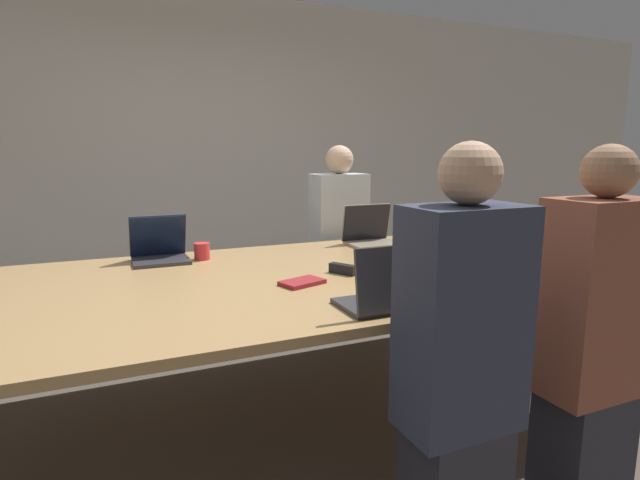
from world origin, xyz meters
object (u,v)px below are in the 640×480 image
object	(u,v)px
person_far_right	(339,242)
cup_near_midright	(446,291)
laptop_far_midleft	(160,248)
cup_near_right	(440,276)
person_near_midright	(460,362)
cup_far_midleft	(202,251)
person_near_right	(592,337)
stapler	(343,269)
laptop_near_midright	(388,291)
laptop_near_right	(501,269)
laptop_far_right	(370,233)

from	to	relation	value
person_far_right	cup_near_midright	size ratio (longest dim) A/B	16.18
laptop_far_midleft	cup_near_right	size ratio (longest dim) A/B	3.09
person_near_midright	cup_far_midleft	world-z (taller)	person_near_midright
laptop_far_midleft	person_near_right	xyz separation A→B (m)	(1.40, -1.67, -0.15)
cup_near_right	stapler	xyz separation A→B (m)	(-0.30, 0.40, -0.03)
cup_near_midright	cup_far_midleft	bearing A→B (deg)	123.12
laptop_near_midright	cup_far_midleft	xyz separation A→B (m)	(-0.50, 1.23, -0.03)
cup_near_midright	cup_near_right	distance (m)	0.21
person_far_right	cup_far_midleft	distance (m)	1.23
cup_near_midright	laptop_far_midleft	distance (m)	1.63
person_far_right	laptop_near_midright	world-z (taller)	person_far_right
person_far_right	person_near_midright	size ratio (longest dim) A/B	1.01
person_near_right	cup_near_right	xyz separation A→B (m)	(-0.28, 0.58, 0.13)
laptop_near_right	stapler	xyz separation A→B (m)	(-0.58, 0.48, -0.05)
laptop_far_midleft	cup_far_midleft	xyz separation A→B (m)	(0.23, -0.06, -0.03)
laptop_near_midright	stapler	xyz separation A→B (m)	(0.10, 0.60, -0.05)
cup_near_midright	cup_far_midleft	size ratio (longest dim) A/B	0.90
person_near_midright	laptop_near_midright	bearing A→B (deg)	-82.41
laptop_far_right	laptop_near_midright	world-z (taller)	same
cup_far_midleft	cup_near_right	bearing A→B (deg)	-49.18
laptop_far_right	cup_near_midright	world-z (taller)	laptop_far_right
person_near_midright	person_near_right	distance (m)	0.62
laptop_near_right	cup_near_right	xyz separation A→B (m)	(-0.28, 0.08, -0.02)
laptop_near_midright	person_near_right	world-z (taller)	person_near_right
person_far_right	laptop_near_midright	distance (m)	1.84
cup_far_midleft	person_far_right	bearing A→B (deg)	24.17
cup_near_right	person_far_right	bearing A→B (deg)	81.69
person_near_midright	laptop_near_right	bearing A→B (deg)	-141.80
cup_near_midright	laptop_near_right	bearing A→B (deg)	14.58
cup_near_right	cup_far_midleft	bearing A→B (deg)	130.82
cup_near_right	stapler	bearing A→B (deg)	126.63
laptop_near_midright	cup_far_midleft	world-z (taller)	laptop_near_midright
cup_far_midleft	person_near_right	size ratio (longest dim) A/B	0.07
cup_near_right	stapler	distance (m)	0.50
laptop_far_right	laptop_near_midright	bearing A→B (deg)	-116.28
laptop_far_midleft	laptop_near_right	size ratio (longest dim) A/B	0.86
cup_near_right	cup_near_midright	bearing A→B (deg)	-119.52
person_far_right	laptop_near_right	size ratio (longest dim) A/B	3.95
laptop_far_right	laptop_near_right	world-z (taller)	laptop_far_right
person_near_right	stapler	world-z (taller)	person_near_right
person_near_midright	laptop_far_midleft	bearing A→B (deg)	-64.95
person_near_midright	cup_far_midleft	bearing A→B (deg)	-71.12
laptop_far_right	laptop_near_midright	xyz separation A→B (m)	(-0.62, -1.26, 0.00)
stapler	cup_near_midright	bearing A→B (deg)	-100.30
laptop_far_right	cup_near_midright	distance (m)	1.29
person_far_right	laptop_near_midright	xyz separation A→B (m)	(-0.62, -1.73, 0.14)
person_near_midright	cup_near_right	world-z (taller)	person_near_midright
person_near_midright	cup_near_midright	distance (m)	0.48
laptop_near_midright	cup_far_midleft	distance (m)	1.33
cup_near_midright	person_far_right	bearing A→B (deg)	79.24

